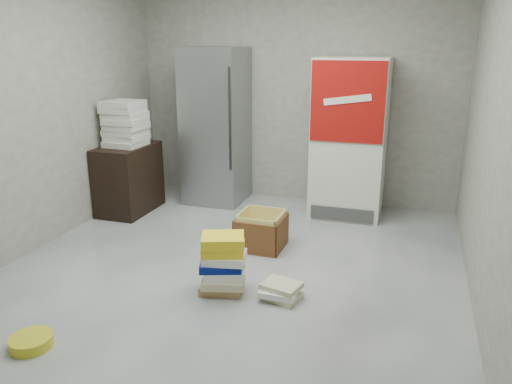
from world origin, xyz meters
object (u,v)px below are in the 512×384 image
Objects in this scene: coke_cooler at (350,138)px; phonebook_stack_main at (223,264)px; cardboard_box at (261,233)px; wood_shelf at (129,179)px; steel_fridge at (216,127)px.

coke_cooler reaches higher than phonebook_stack_main.
coke_cooler is 4.01× the size of cardboard_box.
coke_cooler is 3.65× the size of phonebook_stack_main.
coke_cooler reaches higher than wood_shelf.
coke_cooler is (1.65, -0.01, -0.05)m from steel_fridge.
phonebook_stack_main is (0.98, -2.27, -0.70)m from steel_fridge.
cardboard_box is (1.00, -1.30, -0.80)m from steel_fridge.
wood_shelf is (-2.48, -0.72, -0.50)m from coke_cooler.
wood_shelf is at bearing -138.69° from steel_fridge.
phonebook_stack_main is at bearing -90.48° from cardboard_box.
wood_shelf reaches higher than phonebook_stack_main.
coke_cooler is 2.63m from wood_shelf.
cardboard_box is at bearing -52.48° from steel_fridge.
phonebook_stack_main is at bearing -106.46° from coke_cooler.
coke_cooler is at bearing 57.79° from phonebook_stack_main.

